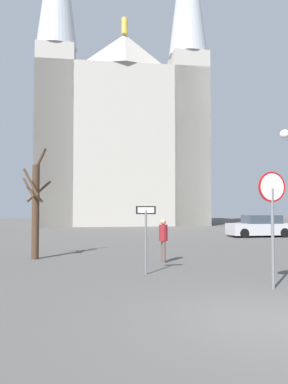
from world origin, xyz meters
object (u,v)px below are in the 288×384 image
cathedral (121,130)px  one_way_arrow_sign (146,231)px  stop_sign (272,206)px  parked_car_near_silver (260,227)px  pedestrian_walking (163,236)px  bare_tree (35,207)px

cathedral → one_way_arrow_sign: (-0.43, -32.64, -10.03)m
stop_sign → one_way_arrow_sign: 3.89m
stop_sign → parked_car_near_silver: (6.39, 15.68, -1.41)m
cathedral → one_way_arrow_sign: bearing=-90.7°
parked_car_near_silver → pedestrian_walking: 13.95m
one_way_arrow_sign → parked_car_near_silver: (9.43, 13.37, -0.64)m
stop_sign → bare_tree: (-7.14, 6.04, -0.04)m
bare_tree → pedestrian_walking: 5.31m
bare_tree → parked_car_near_silver: size_ratio=1.04×
cathedral → bare_tree: size_ratio=8.52×
cathedral → stop_sign: (2.61, -34.95, -9.27)m
bare_tree → cathedral: bearing=81.1°
cathedral → pedestrian_walking: (0.48, -30.31, -10.40)m
stop_sign → bare_tree: 9.35m
bare_tree → parked_car_near_silver: bare_tree is taller
parked_car_near_silver → stop_sign: bearing=-112.2°
pedestrian_walking → bare_tree: bearing=164.4°
cathedral → parked_car_near_silver: cathedral is taller
pedestrian_walking → one_way_arrow_sign: bearing=-111.2°
stop_sign → bare_tree: size_ratio=0.67×
parked_car_near_silver → one_way_arrow_sign: bearing=-125.2°
one_way_arrow_sign → bare_tree: (-4.10, 3.73, 0.72)m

